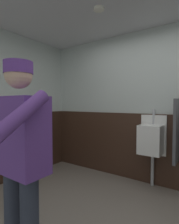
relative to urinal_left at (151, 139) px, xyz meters
The scene contains 6 objects.
wall_back 0.55m from the urinal_left, 76.60° to the left, with size 4.88×0.12×2.56m, color silver.
wainscot_band_back 0.25m from the urinal_left, 70.10° to the left, with size 4.28×0.03×1.16m, color #382319.
downlight_far 2.01m from the urinal_left, 117.70° to the right, with size 0.14×0.14×0.03m, color white.
urinal_left is the anchor object (origin of this frame).
privacy_divider_panel 0.42m from the urinal_left, 10.65° to the right, with size 0.04×0.40×0.90m, color #4C4C51.
person 2.09m from the urinal_left, 102.19° to the right, with size 0.69×0.60×1.65m.
Camera 1 is at (0.75, -1.45, 1.33)m, focal length 28.71 mm.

